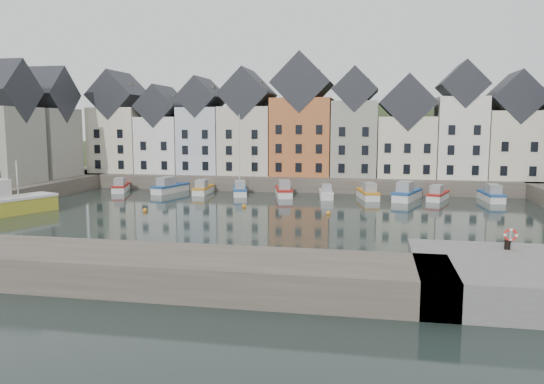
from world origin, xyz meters
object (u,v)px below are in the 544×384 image
(mooring_bollard, at_px, (507,244))
(boat_d, at_px, (240,190))
(life_ring_post, at_px, (510,236))
(boat_a, at_px, (121,187))

(mooring_bollard, bearing_deg, boat_d, 126.31)
(boat_d, bearing_deg, life_ring_post, -69.04)
(boat_d, xyz_separation_m, life_ring_post, (26.07, -35.26, 2.14))
(boat_d, relative_size, mooring_bollard, 19.73)
(boat_a, distance_m, boat_d, 17.61)
(boat_a, distance_m, life_ring_post, 56.40)
(life_ring_post, bearing_deg, mooring_bollard, -174.53)
(boat_a, relative_size, mooring_bollard, 10.81)
(boat_a, bearing_deg, life_ring_post, -56.63)
(boat_a, height_order, life_ring_post, life_ring_post)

